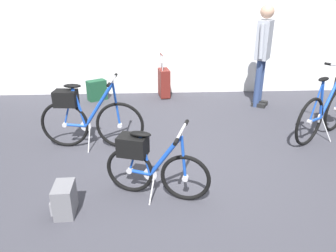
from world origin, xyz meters
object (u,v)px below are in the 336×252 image
Objects in this scene: rolling_suitcase at (164,83)px; backpack_on_floor at (97,90)px; display_bike_right at (329,105)px; visitor_near_wall at (263,50)px; display_bike_left at (86,117)px; folding_bike_foreground at (149,163)px; handbag_on_floor at (64,200)px.

backpack_on_floor is at bearing -174.95° from rolling_suitcase.
backpack_on_floor is (-1.27, -0.11, -0.10)m from rolling_suitcase.
display_bike_right is 1.40× the size of rolling_suitcase.
rolling_suitcase is 1.28m from backpack_on_floor.
rolling_suitcase is at bearing 5.05° from backpack_on_floor.
display_bike_right is 3.01× the size of backpack_on_floor.
backpack_on_floor is (-2.93, 0.46, -0.81)m from visitor_near_wall.
display_bike_left is 2.36m from rolling_suitcase.
rolling_suitcase is at bearing 160.84° from visitor_near_wall.
display_bike_right reaches higher than folding_bike_foreground.
visitor_near_wall is at bearing 53.80° from folding_bike_foreground.
rolling_suitcase is at bearing 72.98° from handbag_on_floor.
folding_bike_foreground is 0.60× the size of visitor_near_wall.
display_bike_right is 1.53m from visitor_near_wall.
display_bike_left is at bearing -176.39° from display_bike_right.
display_bike_left reaches higher than backpack_on_floor.
display_bike_left is 1.41m from handbag_on_floor.
handbag_on_floor is (0.21, -3.37, -0.04)m from backpack_on_floor.
display_bike_left is (-0.81, 1.12, 0.06)m from folding_bike_foreground.
rolling_suitcase is (-1.66, 0.58, -0.71)m from visitor_near_wall.
handbag_on_floor is (-0.79, -0.26, -0.22)m from folding_bike_foreground.
rolling_suitcase is at bearing 62.51° from display_bike_left.
backpack_on_floor is (-3.50, 1.77, -0.26)m from display_bike_right.
visitor_near_wall is 4.44× the size of backpack_on_floor.
folding_bike_foreground is at bearing -54.10° from display_bike_left.
folding_bike_foreground is at bearing -94.88° from rolling_suitcase.
rolling_suitcase reaches higher than folding_bike_foreground.
folding_bike_foreground is 3.23m from rolling_suitcase.
visitor_near_wall is at bearing -9.00° from backpack_on_floor.
display_bike_right is at bearing -40.15° from rolling_suitcase.
folding_bike_foreground is 0.86m from handbag_on_floor.
folding_bike_foreground is 2.68× the size of backpack_on_floor.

